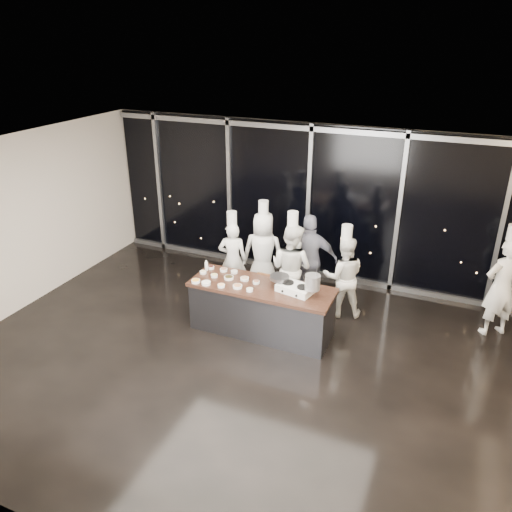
% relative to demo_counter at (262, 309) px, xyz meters
% --- Properties ---
extents(ground, '(9.00, 9.00, 0.00)m').
position_rel_demo_counter_xyz_m(ground, '(0.00, -0.90, -0.45)').
color(ground, black).
rests_on(ground, ground).
extents(room_shell, '(9.02, 7.02, 3.21)m').
position_rel_demo_counter_xyz_m(room_shell, '(0.18, -0.90, 1.79)').
color(room_shell, beige).
rests_on(room_shell, ground).
extents(window_wall, '(8.90, 0.11, 3.20)m').
position_rel_demo_counter_xyz_m(window_wall, '(0.00, 2.53, 1.14)').
color(window_wall, black).
rests_on(window_wall, ground).
extents(demo_counter, '(2.46, 0.86, 0.90)m').
position_rel_demo_counter_xyz_m(demo_counter, '(0.00, 0.00, 0.00)').
color(demo_counter, '#39393E').
rests_on(demo_counter, ground).
extents(stove, '(0.64, 0.47, 0.14)m').
position_rel_demo_counter_xyz_m(stove, '(0.59, 0.02, 0.51)').
color(stove, white).
rests_on(stove, demo_counter).
extents(frying_pan, '(0.59, 0.39, 0.05)m').
position_rel_demo_counter_xyz_m(frying_pan, '(0.27, 0.10, 0.61)').
color(frying_pan, slate).
rests_on(frying_pan, stove).
extents(stock_pot, '(0.29, 0.29, 0.25)m').
position_rel_demo_counter_xyz_m(stock_pot, '(0.89, -0.02, 0.71)').
color(stock_pot, '#AFAFB2').
rests_on(stock_pot, stove).
extents(prep_bowls, '(1.14, 0.72, 0.05)m').
position_rel_demo_counter_xyz_m(prep_bowls, '(-0.67, -0.06, 0.47)').
color(prep_bowls, white).
rests_on(prep_bowls, demo_counter).
extents(squeeze_bottle, '(0.06, 0.06, 0.21)m').
position_rel_demo_counter_xyz_m(squeeze_bottle, '(-1.14, 0.16, 0.55)').
color(squeeze_bottle, white).
rests_on(squeeze_bottle, demo_counter).
extents(chef_far_left, '(0.64, 0.52, 1.74)m').
position_rel_demo_counter_xyz_m(chef_far_left, '(-1.04, 1.04, 0.33)').
color(chef_far_left, white).
rests_on(chef_far_left, ground).
extents(chef_left, '(0.90, 0.67, 1.92)m').
position_rel_demo_counter_xyz_m(chef_left, '(-0.54, 1.37, 0.40)').
color(chef_left, white).
rests_on(chef_left, ground).
extents(chef_center, '(0.97, 0.83, 1.94)m').
position_rel_demo_counter_xyz_m(chef_center, '(0.20, 0.93, 0.41)').
color(chef_center, white).
rests_on(chef_center, ground).
extents(guest, '(1.13, 0.76, 1.79)m').
position_rel_demo_counter_xyz_m(guest, '(0.42, 1.31, 0.44)').
color(guest, '#141838').
rests_on(guest, ground).
extents(chef_right, '(0.89, 0.79, 1.76)m').
position_rel_demo_counter_xyz_m(chef_right, '(1.13, 1.14, 0.33)').
color(chef_right, white).
rests_on(chef_right, ground).
extents(chef_side, '(0.77, 0.72, 2.00)m').
position_rel_demo_counter_xyz_m(chef_side, '(3.71, 1.55, 0.45)').
color(chef_side, white).
rests_on(chef_side, ground).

